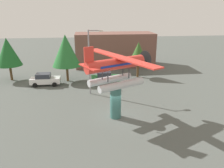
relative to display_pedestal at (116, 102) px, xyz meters
The scene contains 10 objects.
ground_plane 1.71m from the display_pedestal, ahead, with size 140.00×140.00×0.00m, color #515651.
display_pedestal is the anchor object (origin of this frame).
floatplane_monument 3.38m from the display_pedestal, 26.55° to the left, with size 7.13×9.79×4.00m.
car_near_white 14.25m from the display_pedestal, 128.11° to the left, with size 4.20×2.02×1.76m.
car_mid_green 10.98m from the display_pedestal, 90.33° to the left, with size 4.20×2.02×1.76m.
streetlight_primary 7.89m from the display_pedestal, 107.49° to the left, with size 1.84×0.28×8.16m.
storefront_building 22.22m from the display_pedestal, 82.83° to the left, with size 14.83×5.89×6.27m, color brown.
tree_west 20.49m from the display_pedestal, 135.12° to the left, with size 3.77×3.77×6.52m.
tree_east 14.34m from the display_pedestal, 113.94° to the left, with size 4.20×4.20×7.05m.
tree_center_back 14.91m from the display_pedestal, 68.19° to the left, with size 2.77×2.77×5.66m.
Camera 1 is at (-2.73, -19.83, 10.35)m, focal length 35.03 mm.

